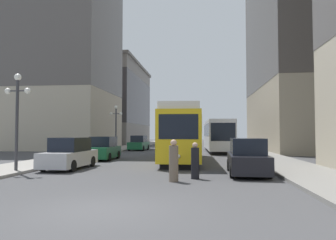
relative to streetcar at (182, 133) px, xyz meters
name	(u,v)px	position (x,y,z in m)	size (l,w,h in m)	color
ground_plane	(101,210)	(-1.24, -15.31, -2.10)	(200.00, 200.00, 0.00)	#424244
sidewalk_left	(133,146)	(-9.28, 24.69, -2.03)	(3.47, 120.00, 0.15)	gray
sidewalk_right	(237,147)	(6.80, 24.69, -2.03)	(3.47, 120.00, 0.15)	gray
streetcar	(182,133)	(0.00, 0.00, 0.00)	(2.99, 12.72, 3.89)	black
transit_bus	(218,135)	(3.26, 12.43, -0.15)	(2.98, 12.72, 3.45)	black
parked_car_left_near	(103,149)	(-6.24, 0.48, -1.26)	(1.93, 4.29, 1.82)	black
parked_car_left_mid	(139,143)	(-6.24, 14.57, -1.26)	(2.05, 4.33, 1.82)	black
parked_car_right_far	(247,158)	(3.76, -7.38, -1.26)	(2.03, 4.78, 1.82)	black
parked_car_left_far	(70,154)	(-6.24, -5.86, -1.26)	(1.98, 4.59, 1.82)	black
pedestrian_crossing_near	(195,162)	(1.17, -9.23, -1.33)	(0.37, 0.37, 1.65)	black
pedestrian_crossing_far	(174,162)	(0.27, -10.16, -1.26)	(0.40, 0.40, 1.81)	#6B5B4C
lamp_post_left_near	(17,106)	(-8.14, -8.18, 1.40)	(1.41, 0.36, 5.06)	#333338
lamp_post_left_far	(116,121)	(-8.14, 10.92, 1.40)	(1.41, 0.36, 5.06)	#333338
building_left_corner	(57,34)	(-18.55, 17.62, 13.81)	(15.67, 14.65, 30.85)	#B2A893
building_left_midblock	(113,103)	(-16.78, 39.45, 6.16)	(12.15, 23.99, 16.11)	gray
building_right_midblock	(315,21)	(15.48, 16.35, 13.87)	(14.48, 21.45, 30.97)	gray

